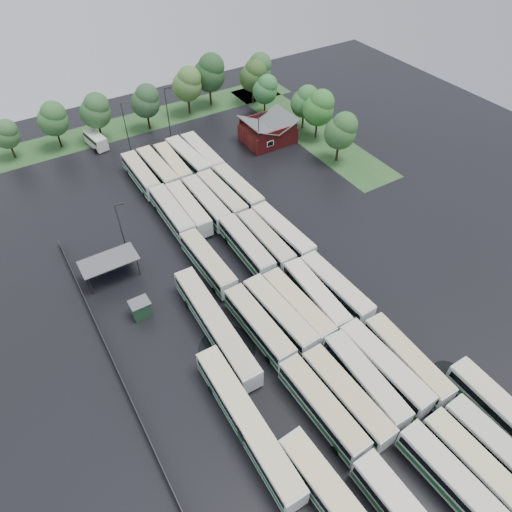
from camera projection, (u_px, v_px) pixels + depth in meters
ground at (290, 327)px, 61.69m from camera, size 160.00×160.00×0.00m
brick_building at (268, 133)px, 95.58m from camera, size 10.07×8.60×5.39m
wash_shed at (108, 261)px, 66.55m from camera, size 8.20×4.20×3.58m
utility_hut at (141, 308)px, 62.34m from camera, size 2.70×2.20×2.62m
grass_strip_north at (132, 125)px, 102.00m from camera, size 80.00×10.00×0.01m
grass_strip_east at (306, 129)px, 100.68m from camera, size 10.00×50.00×0.01m
west_fence at (111, 355)px, 57.76m from camera, size 0.10×50.00×1.20m
bus_r0c2 at (455, 484)px, 45.37m from camera, size 3.36×13.05×3.60m
bus_r0c3 at (480, 470)px, 46.29m from camera, size 3.21×13.13×3.63m
bus_r0c4 at (500, 453)px, 47.53m from camera, size 3.29×13.00×3.59m
bus_r1c0 at (322, 407)px, 51.22m from camera, size 3.11×13.12×3.63m
bus_r1c1 at (346, 396)px, 52.15m from camera, size 3.16×13.22×3.66m
bus_r1c2 at (365, 380)px, 53.70m from camera, size 3.22×13.06×3.61m
bus_r1c3 at (384, 367)px, 54.87m from camera, size 3.27×13.47×3.73m
bus_r1c4 at (406, 360)px, 55.71m from camera, size 3.06×12.98×3.60m
bus_r2c0 at (259, 326)px, 59.40m from camera, size 3.09×13.09×3.63m
bus_r2c1 at (280, 315)px, 60.61m from camera, size 3.45×13.40×3.70m
bus_r2c2 at (297, 307)px, 61.63m from camera, size 3.23×13.10×3.62m
bus_r2c3 at (316, 296)px, 63.03m from camera, size 3.34×13.01×3.59m
bus_r2c4 at (335, 288)px, 64.11m from camera, size 3.24×13.13×3.63m
bus_r3c0 at (208, 262)px, 67.75m from camera, size 2.97×13.13×3.64m
bus_r3c2 at (246, 246)px, 70.25m from camera, size 3.10×13.22×3.66m
bus_r3c3 at (265, 241)px, 71.23m from camera, size 2.85×13.05×3.63m
bus_r3c4 at (282, 233)px, 72.42m from camera, size 3.44×13.61×3.76m
bus_r4c0 at (172, 213)px, 76.12m from camera, size 3.03×13.35×3.70m
bus_r4c1 at (189, 209)px, 77.01m from camera, size 3.05×13.18×3.65m
bus_r4c2 at (206, 203)px, 78.13m from camera, size 2.87×13.42×3.73m
bus_r4c3 at (222, 196)px, 79.47m from camera, size 3.13×13.38×3.71m
bus_r4c4 at (238, 189)px, 81.01m from camera, size 3.21×13.34×3.69m
bus_r5c0 at (141, 175)px, 84.31m from camera, size 2.81×13.01×3.62m
bus_r5c1 at (158, 169)px, 85.51m from camera, size 3.11×13.29×3.68m
bus_r5c2 at (173, 165)px, 86.70m from camera, size 3.13×12.96×3.58m
bus_r5c3 at (188, 159)px, 88.13m from camera, size 3.50×13.62×3.76m
bus_r5c4 at (202, 154)px, 89.21m from camera, size 2.94×13.49×3.75m
artic_bus_west_b at (215, 325)px, 59.38m from camera, size 3.26×19.90×3.68m
artic_bus_west_c at (247, 422)px, 49.92m from camera, size 3.07×19.66×3.64m
minibus at (96, 140)px, 94.18m from camera, size 3.35×6.73×2.81m
tree_north_0 at (6, 134)px, 88.52m from camera, size 4.99×4.99×8.27m
tree_north_1 at (53, 118)px, 90.74m from camera, size 6.01×6.01×9.95m
tree_north_2 at (96, 110)px, 92.77m from camera, size 6.22×6.22×10.30m
tree_north_3 at (146, 101)px, 96.15m from camera, size 6.10×6.10×10.11m
tree_north_4 at (188, 84)px, 101.07m from camera, size 6.57×6.57×10.88m
tree_north_5 at (210, 72)px, 103.56m from camera, size 7.30×7.30×12.10m
tree_north_6 at (258, 69)px, 107.02m from camera, size 6.49×6.49×10.75m
tree_east_0 at (342, 130)px, 86.89m from camera, size 6.19×6.19×10.25m
tree_east_1 at (319, 108)px, 93.26m from camera, size 6.37×6.37×10.55m
tree_east_2 at (305, 101)px, 96.59m from camera, size 5.84×5.84×9.67m
tree_east_3 at (266, 89)px, 101.60m from camera, size 5.54×5.54×9.18m
tree_east_4 at (254, 75)px, 105.20m from camera, size 6.20×6.20×10.27m
lamp_post_ne at (259, 131)px, 89.19m from camera, size 1.41×0.28×9.18m
lamp_post_nw at (121, 226)px, 68.20m from camera, size 1.49×0.29×9.64m
lamp_post_back_w at (126, 123)px, 90.12m from camera, size 1.59×0.31×10.32m
lamp_post_back_e at (168, 110)px, 93.63m from camera, size 1.68×0.33×10.90m
puddle_0 at (358, 451)px, 49.66m from camera, size 4.12×4.12×0.01m
puddle_1 at (448, 427)px, 51.61m from camera, size 2.86×2.86×0.01m
puddle_2 at (227, 349)px, 59.17m from camera, size 7.50×7.50×0.01m
puddle_3 at (325, 307)px, 64.14m from camera, size 4.90×4.90×0.01m
puddle_4 at (448, 375)px, 56.41m from camera, size 4.16×4.16×0.01m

